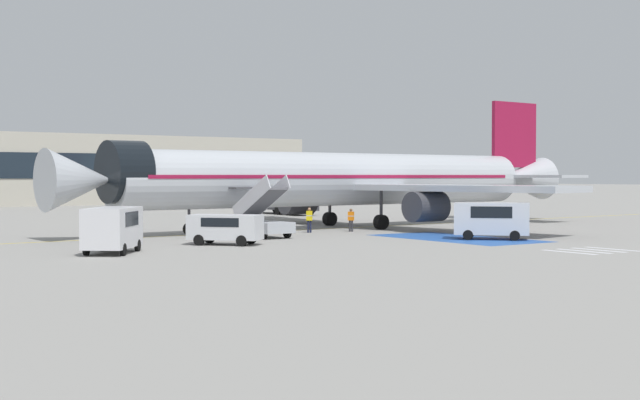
{
  "coord_description": "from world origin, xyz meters",
  "views": [
    {
      "loc": [
        -39.56,
        -55.15,
        4.08
      ],
      "look_at": [
        -2.05,
        -1.0,
        2.25
      ],
      "focal_mm": 50.0,
      "sensor_mm": 36.0,
      "label": 1
    }
  ],
  "objects_px": {
    "ground_crew_0": "(351,218)",
    "airliner": "(344,180)",
    "service_van_2": "(492,218)",
    "terminal_building": "(34,170)",
    "service_van_0": "(113,226)",
    "ground_crew_1": "(309,218)",
    "service_van_1": "(225,226)",
    "ground_crew_2": "(479,214)",
    "fuel_tanker": "(284,198)",
    "boarding_stairs_forward": "(260,222)"
  },
  "relations": [
    {
      "from": "boarding_stairs_forward",
      "to": "service_van_1",
      "type": "xyz_separation_m",
      "value": [
        -5.03,
        -4.41,
        0.08
      ]
    },
    {
      "from": "boarding_stairs_forward",
      "to": "service_van_0",
      "type": "height_order",
      "value": "boarding_stairs_forward"
    },
    {
      "from": "ground_crew_1",
      "to": "airliner",
      "type": "bearing_deg",
      "value": -107.73
    },
    {
      "from": "airliner",
      "to": "ground_crew_1",
      "type": "bearing_deg",
      "value": 117.51
    },
    {
      "from": "ground_crew_1",
      "to": "service_van_1",
      "type": "bearing_deg",
      "value": 73.87
    },
    {
      "from": "service_van_1",
      "to": "ground_crew_1",
      "type": "bearing_deg",
      "value": -9.42
    },
    {
      "from": "terminal_building",
      "to": "boarding_stairs_forward",
      "type": "bearing_deg",
      "value": -95.7
    },
    {
      "from": "fuel_tanker",
      "to": "service_van_0",
      "type": "height_order",
      "value": "fuel_tanker"
    },
    {
      "from": "boarding_stairs_forward",
      "to": "service_van_1",
      "type": "bearing_deg",
      "value": -141.66
    },
    {
      "from": "airliner",
      "to": "boarding_stairs_forward",
      "type": "distance_m",
      "value": 12.03
    },
    {
      "from": "fuel_tanker",
      "to": "service_van_1",
      "type": "bearing_deg",
      "value": -125.56
    },
    {
      "from": "fuel_tanker",
      "to": "ground_crew_2",
      "type": "height_order",
      "value": "fuel_tanker"
    },
    {
      "from": "service_van_0",
      "to": "ground_crew_0",
      "type": "height_order",
      "value": "service_van_0"
    },
    {
      "from": "airliner",
      "to": "service_van_2",
      "type": "height_order",
      "value": "airliner"
    },
    {
      "from": "boarding_stairs_forward",
      "to": "service_van_2",
      "type": "relative_size",
      "value": 1.1
    },
    {
      "from": "service_van_1",
      "to": "terminal_building",
      "type": "bearing_deg",
      "value": 39.55
    },
    {
      "from": "service_van_0",
      "to": "ground_crew_1",
      "type": "xyz_separation_m",
      "value": [
        17.86,
        8.12,
        -0.39
      ]
    },
    {
      "from": "service_van_1",
      "to": "ground_crew_2",
      "type": "height_order",
      "value": "ground_crew_2"
    },
    {
      "from": "terminal_building",
      "to": "fuel_tanker",
      "type": "bearing_deg",
      "value": -74.18
    },
    {
      "from": "service_van_2",
      "to": "fuel_tanker",
      "type": "bearing_deg",
      "value": 34.52
    },
    {
      "from": "service_van_0",
      "to": "ground_crew_0",
      "type": "distance_m",
      "value": 22.28
    },
    {
      "from": "service_van_2",
      "to": "ground_crew_2",
      "type": "bearing_deg",
      "value": 6.57
    },
    {
      "from": "ground_crew_0",
      "to": "ground_crew_2",
      "type": "distance_m",
      "value": 10.47
    },
    {
      "from": "boarding_stairs_forward",
      "to": "ground_crew_1",
      "type": "height_order",
      "value": "boarding_stairs_forward"
    },
    {
      "from": "service_van_1",
      "to": "terminal_building",
      "type": "relative_size",
      "value": 0.05
    },
    {
      "from": "boarding_stairs_forward",
      "to": "ground_crew_2",
      "type": "height_order",
      "value": "boarding_stairs_forward"
    },
    {
      "from": "ground_crew_1",
      "to": "ground_crew_2",
      "type": "relative_size",
      "value": 0.96
    },
    {
      "from": "fuel_tanker",
      "to": "ground_crew_0",
      "type": "distance_m",
      "value": 29.35
    },
    {
      "from": "ground_crew_0",
      "to": "ground_crew_1",
      "type": "bearing_deg",
      "value": -138.89
    },
    {
      "from": "fuel_tanker",
      "to": "terminal_building",
      "type": "xyz_separation_m",
      "value": [
        -12.52,
        44.2,
        3.15
      ]
    },
    {
      "from": "service_van_1",
      "to": "ground_crew_1",
      "type": "xyz_separation_m",
      "value": [
        10.28,
        6.41,
        -0.05
      ]
    },
    {
      "from": "boarding_stairs_forward",
      "to": "fuel_tanker",
      "type": "distance_m",
      "value": 34.55
    },
    {
      "from": "service_van_2",
      "to": "ground_crew_0",
      "type": "distance_m",
      "value": 11.72
    },
    {
      "from": "service_van_2",
      "to": "terminal_building",
      "type": "height_order",
      "value": "terminal_building"
    },
    {
      "from": "service_van_0",
      "to": "ground_crew_1",
      "type": "distance_m",
      "value": 19.63
    },
    {
      "from": "ground_crew_0",
      "to": "ground_crew_1",
      "type": "distance_m",
      "value": 3.24
    },
    {
      "from": "service_van_1",
      "to": "ground_crew_2",
      "type": "relative_size",
      "value": 2.34
    },
    {
      "from": "boarding_stairs_forward",
      "to": "service_van_2",
      "type": "xyz_separation_m",
      "value": [
        11.06,
        -10.13,
        0.38
      ]
    },
    {
      "from": "fuel_tanker",
      "to": "ground_crew_1",
      "type": "xyz_separation_m",
      "value": [
        -14.52,
        -26.33,
        -0.68
      ]
    },
    {
      "from": "boarding_stairs_forward",
      "to": "ground_crew_1",
      "type": "bearing_deg",
      "value": 18.08
    },
    {
      "from": "boarding_stairs_forward",
      "to": "ground_crew_2",
      "type": "distance_m",
      "value": 18.55
    },
    {
      "from": "ground_crew_2",
      "to": "terminal_building",
      "type": "bearing_deg",
      "value": 168.45
    },
    {
      "from": "fuel_tanker",
      "to": "service_van_1",
      "type": "relative_size",
      "value": 2.33
    },
    {
      "from": "service_van_0",
      "to": "ground_crew_2",
      "type": "bearing_deg",
      "value": -132.99
    },
    {
      "from": "ground_crew_0",
      "to": "airliner",
      "type": "bearing_deg",
      "value": 114.9
    },
    {
      "from": "service_van_1",
      "to": "ground_crew_2",
      "type": "distance_m",
      "value": 23.71
    },
    {
      "from": "boarding_stairs_forward",
      "to": "service_van_0",
      "type": "relative_size",
      "value": 1.14
    },
    {
      "from": "terminal_building",
      "to": "service_van_2",
      "type": "bearing_deg",
      "value": -87.35
    },
    {
      "from": "service_van_0",
      "to": "terminal_building",
      "type": "relative_size",
      "value": 0.06
    },
    {
      "from": "boarding_stairs_forward",
      "to": "fuel_tanker",
      "type": "height_order",
      "value": "boarding_stairs_forward"
    }
  ]
}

